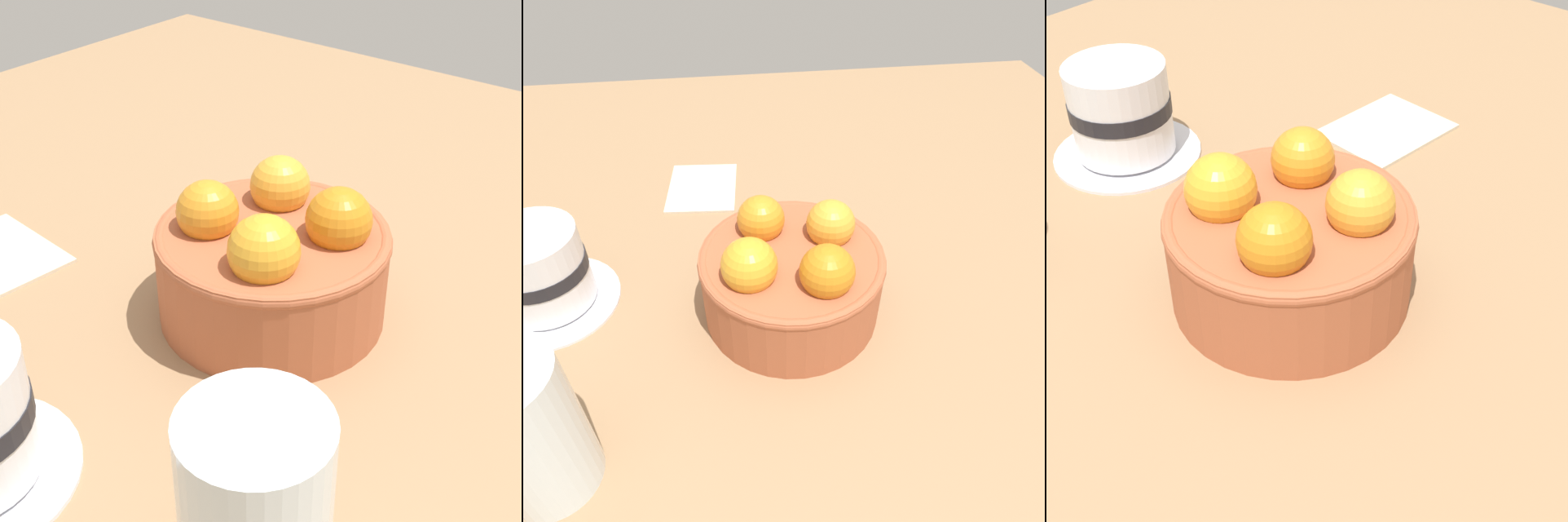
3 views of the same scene
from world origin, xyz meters
TOP-DOWN VIEW (x-y plane):
  - ground_plane at (0.00, 0.00)cm, footprint 117.86×108.13cm
  - terracotta_bowl at (0.04, -0.02)cm, footprint 16.30×16.30cm
  - coffee_cup at (-3.89, -22.54)cm, footprint 12.54×12.54cm
  - folded_napkin at (-21.83, -8.11)cm, footprint 11.29×9.23cm

SIDE VIEW (x-z plane):
  - ground_plane at x=0.00cm, z-range -3.89..0.00cm
  - folded_napkin at x=-21.83cm, z-range 0.00..0.60cm
  - coffee_cup at x=-3.89cm, z-range -0.20..8.09cm
  - terracotta_bowl at x=0.04cm, z-range -0.74..9.56cm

